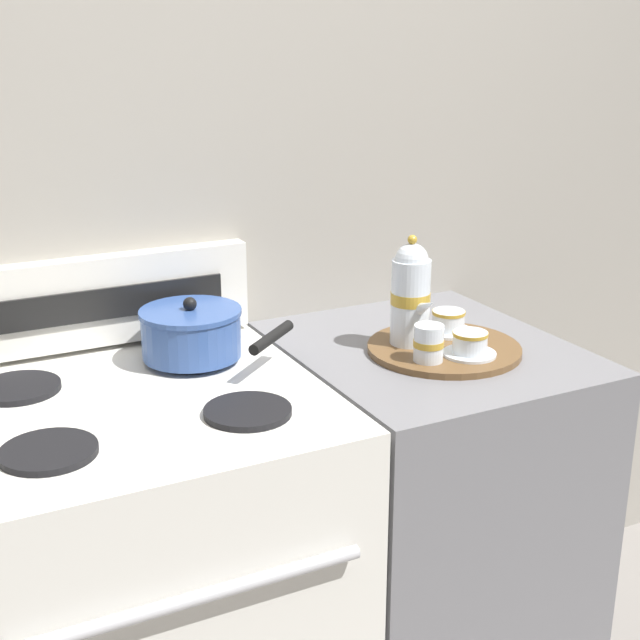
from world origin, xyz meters
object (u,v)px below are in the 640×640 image
(serving_tray, at_px, (444,349))
(creamer_jug, at_px, (429,343))
(stove, at_px, (145,611))
(saucepan, at_px, (193,333))
(teacup_right, at_px, (448,322))
(teacup_left, at_px, (470,344))
(teapot, at_px, (411,294))

(serving_tray, xyz_separation_m, creamer_jug, (-0.08, -0.06, 0.04))
(stove, distance_m, saucepan, 0.57)
(saucepan, bearing_deg, teacup_right, -12.35)
(saucepan, distance_m, teacup_left, 0.57)
(stove, height_order, saucepan, saucepan)
(serving_tray, relative_size, teapot, 1.38)
(saucepan, bearing_deg, creamer_jug, -30.84)
(serving_tray, distance_m, teacup_left, 0.08)
(teacup_left, xyz_separation_m, creamer_jug, (-0.09, 0.01, 0.01))
(serving_tray, distance_m, teacup_right, 0.09)
(saucepan, xyz_separation_m, teapot, (0.43, -0.14, 0.06))
(saucepan, relative_size, teapot, 1.28)
(serving_tray, distance_m, teapot, 0.14)
(saucepan, height_order, teacup_left, saucepan)
(serving_tray, bearing_deg, teacup_left, -78.94)
(teacup_left, relative_size, teacup_right, 1.00)
(teacup_right, bearing_deg, saucepan, 167.65)
(saucepan, bearing_deg, teacup_left, -26.96)
(saucepan, distance_m, teacup_right, 0.56)
(serving_tray, relative_size, teacup_left, 2.95)
(teapot, distance_m, teacup_left, 0.16)
(saucepan, bearing_deg, teapot, -17.89)
(teapot, xyz_separation_m, teacup_left, (0.07, -0.12, -0.09))
(saucepan, xyz_separation_m, creamer_jug, (0.41, -0.25, -0.01))
(stove, bearing_deg, teacup_left, -9.29)
(stove, relative_size, saucepan, 3.07)
(stove, height_order, teapot, teapot)
(teacup_right, bearing_deg, teacup_left, -106.99)
(saucepan, height_order, creamer_jug, saucepan)
(saucepan, xyz_separation_m, teacup_left, (0.50, -0.26, -0.02))
(teacup_left, relative_size, creamer_jug, 1.46)
(teacup_left, bearing_deg, teapot, 121.43)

